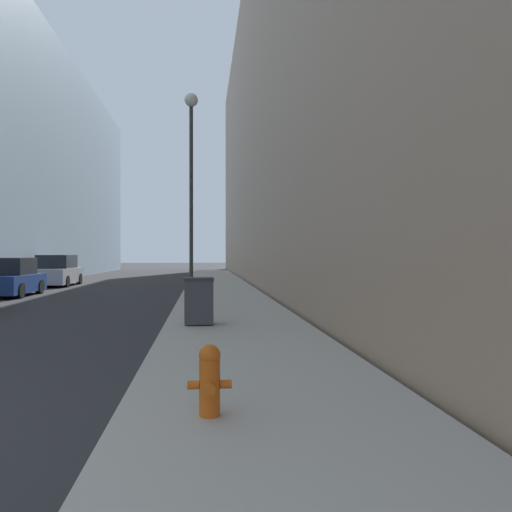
{
  "coord_description": "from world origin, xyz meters",
  "views": [
    {
      "loc": [
        5.13,
        -4.03,
        1.8
      ],
      "look_at": [
        7.42,
        17.85,
        1.71
      ],
      "focal_mm": 35.0,
      "sensor_mm": 36.0,
      "label": 1
    }
  ],
  "objects_px": {
    "parked_sedan_near": "(10,279)",
    "parked_sedan_far": "(57,272)",
    "lamppost": "(191,166)",
    "trash_bin": "(199,300)",
    "fire_hydrant": "(210,378)"
  },
  "relations": [
    {
      "from": "fire_hydrant",
      "to": "trash_bin",
      "type": "bearing_deg",
      "value": 91.46
    },
    {
      "from": "parked_sedan_near",
      "to": "parked_sedan_far",
      "type": "bearing_deg",
      "value": 90.32
    },
    {
      "from": "trash_bin",
      "to": "parked_sedan_near",
      "type": "relative_size",
      "value": 0.27
    },
    {
      "from": "parked_sedan_far",
      "to": "lamppost",
      "type": "bearing_deg",
      "value": -58.95
    },
    {
      "from": "parked_sedan_near",
      "to": "parked_sedan_far",
      "type": "height_order",
      "value": "parked_sedan_far"
    },
    {
      "from": "lamppost",
      "to": "parked_sedan_far",
      "type": "relative_size",
      "value": 1.47
    },
    {
      "from": "trash_bin",
      "to": "parked_sedan_near",
      "type": "height_order",
      "value": "parked_sedan_near"
    },
    {
      "from": "lamppost",
      "to": "parked_sedan_near",
      "type": "relative_size",
      "value": 1.68
    },
    {
      "from": "lamppost",
      "to": "parked_sedan_far",
      "type": "xyz_separation_m",
      "value": [
        -7.89,
        13.11,
        -3.85
      ]
    },
    {
      "from": "fire_hydrant",
      "to": "trash_bin",
      "type": "xyz_separation_m",
      "value": [
        -0.17,
        6.71,
        0.19
      ]
    },
    {
      "from": "trash_bin",
      "to": "lamppost",
      "type": "distance_m",
      "value": 5.89
    },
    {
      "from": "fire_hydrant",
      "to": "trash_bin",
      "type": "height_order",
      "value": "trash_bin"
    },
    {
      "from": "lamppost",
      "to": "parked_sedan_far",
      "type": "distance_m",
      "value": 15.78
    },
    {
      "from": "lamppost",
      "to": "parked_sedan_near",
      "type": "xyz_separation_m",
      "value": [
        -7.85,
        6.08,
        -3.9
      ]
    },
    {
      "from": "parked_sedan_near",
      "to": "parked_sedan_far",
      "type": "xyz_separation_m",
      "value": [
        -0.04,
        7.03,
        0.05
      ]
    }
  ]
}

